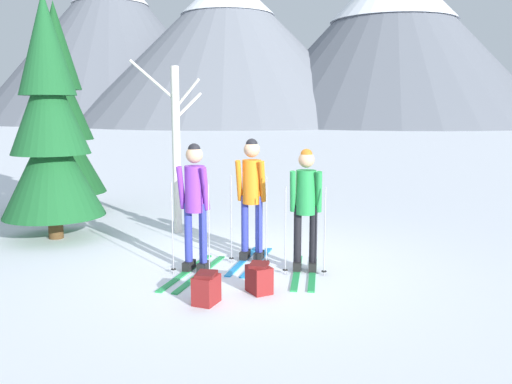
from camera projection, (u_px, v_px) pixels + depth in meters
The scene contains 10 objects.
ground_plane at pixel (248, 266), 7.94m from camera, with size 400.00×400.00×0.00m, color white.
skier_in_purple at pixel (195, 202), 7.53m from camera, with size 0.61×1.79×1.82m.
skier_in_orange at pixel (252, 193), 8.08m from camera, with size 0.61×1.62×1.85m.
skier_in_green at pixel (306, 205), 7.55m from camera, with size 0.61×1.65×1.74m.
pine_tree_near at pixel (59, 118), 11.76m from camera, with size 1.88×1.88×4.54m.
pine_tree_mid at pixel (50, 129), 9.34m from camera, with size 1.76×1.76×4.24m.
birch_tree_tall at pixel (176, 146), 9.85m from camera, with size 1.36×0.72×3.16m.
backpack_on_snow_front at pixel (259, 278), 6.78m from camera, with size 0.39×0.40×0.38m.
backpack_on_snow_beside at pixel (206, 288), 6.40m from camera, with size 0.30×0.36×0.38m.
mountain_ridge_distant at pixel (324, 40), 71.74m from camera, with size 119.65×54.52×24.18m.
Camera 1 is at (1.49, -7.53, 2.30)m, focal length 38.00 mm.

